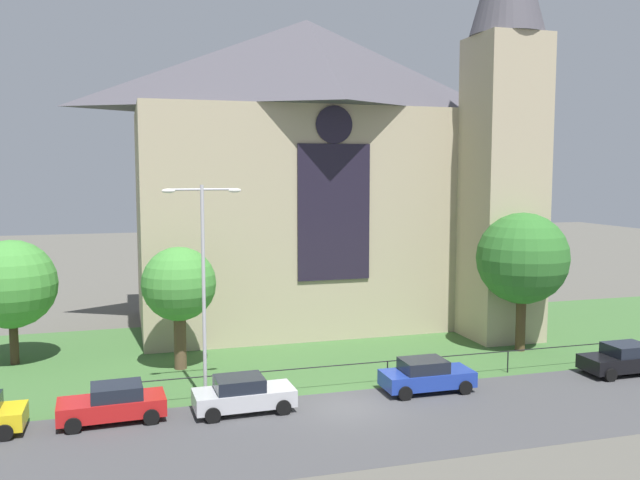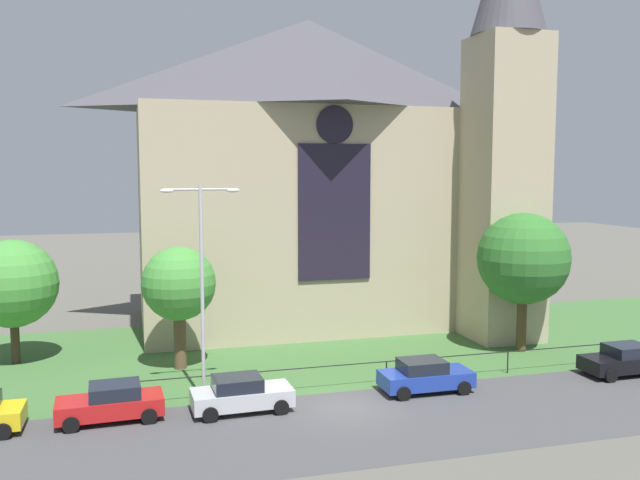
% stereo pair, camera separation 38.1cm
% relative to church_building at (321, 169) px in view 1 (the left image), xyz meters
% --- Properties ---
extents(ground, '(160.00, 160.00, 0.00)m').
position_rel_church_building_xyz_m(ground, '(-3.69, -6.52, -10.27)').
color(ground, '#56544C').
extents(road_asphalt, '(120.00, 8.00, 0.01)m').
position_rel_church_building_xyz_m(road_asphalt, '(-3.69, -18.52, -10.27)').
color(road_asphalt, '#424244').
rests_on(road_asphalt, ground).
extents(grass_verge, '(120.00, 20.00, 0.01)m').
position_rel_church_building_xyz_m(grass_verge, '(-3.69, -8.52, -10.27)').
color(grass_verge, '#3D6633').
rests_on(grass_verge, ground).
extents(church_building, '(23.20, 16.20, 26.00)m').
position_rel_church_building_xyz_m(church_building, '(0.00, 0.00, 0.00)').
color(church_building, tan).
rests_on(church_building, ground).
extents(iron_railing, '(26.05, 0.07, 1.13)m').
position_rel_church_building_xyz_m(iron_railing, '(-0.77, -14.02, -9.32)').
color(iron_railing, black).
rests_on(iron_railing, ground).
extents(tree_left_near, '(3.77, 3.77, 6.30)m').
position_rel_church_building_xyz_m(tree_left_near, '(-10.04, -8.72, -5.92)').
color(tree_left_near, brown).
rests_on(tree_left_near, ground).
extents(tree_left_far, '(4.62, 4.62, 6.57)m').
position_rel_church_building_xyz_m(tree_left_far, '(-18.35, -5.41, -6.03)').
color(tree_left_far, '#423021').
rests_on(tree_left_far, ground).
extents(tree_right_near, '(5.11, 5.11, 7.83)m').
position_rel_church_building_xyz_m(tree_right_near, '(8.71, -10.45, -5.03)').
color(tree_right_near, '#4C3823').
rests_on(tree_right_near, ground).
extents(streetlamp_near, '(3.37, 0.26, 9.52)m').
position_rel_church_building_xyz_m(streetlamp_near, '(-9.39, -14.12, -4.34)').
color(streetlamp_near, '#B2B2B7').
rests_on(streetlamp_near, ground).
extents(parked_car_red, '(4.28, 2.18, 1.51)m').
position_rel_church_building_xyz_m(parked_car_red, '(-13.25, -15.43, -9.53)').
color(parked_car_red, '#B21919').
rests_on(parked_car_red, ground).
extents(parked_car_silver, '(4.26, 2.13, 1.51)m').
position_rel_church_building_xyz_m(parked_car_silver, '(-8.02, -15.81, -9.53)').
color(parked_car_silver, '#B7B7BC').
rests_on(parked_car_silver, ground).
extents(parked_car_blue, '(4.21, 2.04, 1.51)m').
position_rel_church_building_xyz_m(parked_car_blue, '(0.53, -15.53, -9.53)').
color(parked_car_blue, '#1E3899').
rests_on(parked_car_blue, ground).
extents(parked_car_black, '(4.21, 2.04, 1.51)m').
position_rel_church_building_xyz_m(parked_car_black, '(11.20, -15.78, -9.53)').
color(parked_car_black, black).
rests_on(parked_car_black, ground).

